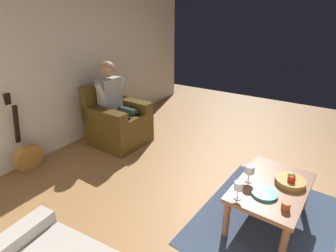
{
  "coord_description": "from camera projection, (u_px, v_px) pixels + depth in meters",
  "views": [
    {
      "loc": [
        2.53,
        0.15,
        1.9
      ],
      "look_at": [
        0.09,
        -1.39,
        0.64
      ],
      "focal_mm": 28.65,
      "sensor_mm": 36.0,
      "label": 1
    }
  ],
  "objects": [
    {
      "name": "coffee_table",
      "position": [
        271.0,
        191.0,
        2.49
      ],
      "size": [
        0.95,
        0.66,
        0.42
      ],
      "rotation": [
        0.0,
        0.0,
        -0.07
      ],
      "color": "brown",
      "rests_on": "ground"
    },
    {
      "name": "guitar",
      "position": [
        28.0,
        154.0,
        3.38
      ],
      "size": [
        0.36,
        0.29,
        1.0
      ],
      "color": "#B47B35",
      "rests_on": "ground"
    },
    {
      "name": "person_seated",
      "position": [
        116.0,
        101.0,
        3.93
      ],
      "size": [
        0.61,
        0.57,
        1.24
      ],
      "rotation": [
        0.0,
        0.0,
        -0.04
      ],
      "color": "#A2A29E",
      "rests_on": "ground"
    },
    {
      "name": "fruit_bowl",
      "position": [
        290.0,
        181.0,
        2.47
      ],
      "size": [
        0.27,
        0.27,
        0.11
      ],
      "color": "olive",
      "rests_on": "coffee_table"
    },
    {
      "name": "decorative_dish",
      "position": [
        264.0,
        193.0,
        2.34
      ],
      "size": [
        0.23,
        0.23,
        0.02
      ],
      "primitive_type": "cylinder",
      "color": "teal",
      "rests_on": "coffee_table"
    },
    {
      "name": "wine_glass_near",
      "position": [
        239.0,
        187.0,
        2.25
      ],
      "size": [
        0.08,
        0.08,
        0.16
      ],
      "color": "silver",
      "rests_on": "coffee_table"
    },
    {
      "name": "rug",
      "position": [
        266.0,
        220.0,
        2.63
      ],
      "size": [
        1.69,
        1.31,
        0.01
      ],
      "primitive_type": "cube",
      "rotation": [
        0.0,
        0.0,
        -0.07
      ],
      "color": "#38465E",
      "rests_on": "ground"
    },
    {
      "name": "candle_jar",
      "position": [
        286.0,
        206.0,
        2.16
      ],
      "size": [
        0.07,
        0.07,
        0.06
      ],
      "primitive_type": "cylinder",
      "color": "#B74B1C",
      "rests_on": "coffee_table"
    },
    {
      "name": "armchair",
      "position": [
        117.0,
        122.0,
        4.06
      ],
      "size": [
        0.75,
        0.78,
        0.91
      ],
      "rotation": [
        0.0,
        0.0,
        -0.04
      ],
      "color": "#513A14",
      "rests_on": "ground"
    },
    {
      "name": "wine_glass_far",
      "position": [
        250.0,
        170.0,
        2.47
      ],
      "size": [
        0.09,
        0.09,
        0.17
      ],
      "color": "silver",
      "rests_on": "coffee_table"
    },
    {
      "name": "ground_plane",
      "position": [
        285.0,
        208.0,
        2.8
      ],
      "size": [
        7.43,
        7.43,
        0.0
      ],
      "primitive_type": "plane",
      "color": "#A77444"
    },
    {
      "name": "wall_back",
      "position": [
        69.0,
        59.0,
        3.83
      ],
      "size": [
        5.76,
        0.06,
        2.51
      ],
      "primitive_type": "cube",
      "color": "silver",
      "rests_on": "ground"
    }
  ]
}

